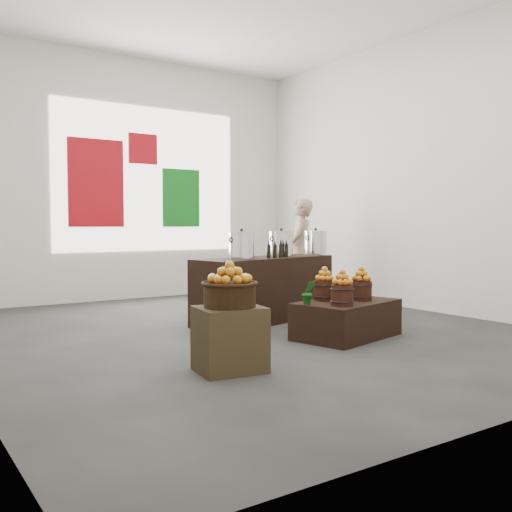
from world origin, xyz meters
TOP-DOWN VIEW (x-y plane):
  - ground at (0.00, 0.00)m, footprint 7.00×7.00m
  - back_wall at (0.00, 3.50)m, footprint 6.00×0.04m
  - back_opening at (0.30, 3.48)m, footprint 3.20×0.02m
  - deco_red_left at (-0.60, 3.47)m, footprint 0.90×0.04m
  - deco_green_right at (0.90, 3.47)m, footprint 0.70×0.04m
  - deco_red_upper at (0.20, 3.47)m, footprint 0.50×0.04m
  - crate at (-1.11, -1.47)m, footprint 0.61×0.52m
  - wicker_basket at (-1.11, -1.47)m, footprint 0.44×0.44m
  - apples_in_basket at (-1.11, -1.47)m, footprint 0.34×0.34m
  - display_table at (0.70, -0.95)m, footprint 1.29×0.97m
  - apple_bucket_front_left at (0.42, -1.18)m, footprint 0.23×0.23m
  - apples_in_bucket_front_left at (0.42, -1.18)m, footprint 0.17×0.17m
  - apple_bucket_front_right at (0.87, -1.00)m, footprint 0.23×0.23m
  - apples_in_bucket_front_right at (0.87, -1.00)m, footprint 0.17×0.17m
  - apple_bucket_rear at (0.54, -0.77)m, footprint 0.23×0.23m
  - apples_in_bucket_rear at (0.54, -0.77)m, footprint 0.17×0.17m
  - herb_garnish_right at (1.04, -0.67)m, footprint 0.23×0.20m
  - herb_garnish_left at (0.19, -0.92)m, footprint 0.17×0.16m
  - counter at (0.57, 0.43)m, footprint 2.09×1.04m
  - stock_pot_left at (0.16, 0.35)m, footprint 0.31×0.31m
  - stock_pot_center at (0.88, 0.50)m, footprint 0.31×0.31m
  - stock_pot_right at (1.59, 0.65)m, footprint 0.31×0.31m
  - oil_cruets at (0.61, 0.23)m, footprint 0.30×0.11m
  - shopper at (2.11, 1.64)m, footprint 0.71×0.70m

SIDE VIEW (x-z plane):
  - ground at x=0.00m, z-range 0.00..0.00m
  - display_table at x=0.70m, z-range 0.00..0.40m
  - crate at x=-1.11m, z-range 0.00..0.55m
  - counter at x=0.57m, z-range 0.00..0.82m
  - apple_bucket_front_left at x=0.42m, z-range 0.40..0.61m
  - apple_bucket_front_right at x=0.87m, z-range 0.40..0.61m
  - apple_bucket_rear at x=0.54m, z-range 0.40..0.61m
  - herb_garnish_right at x=1.04m, z-range 0.40..0.65m
  - herb_garnish_left at x=0.19m, z-range 0.40..0.65m
  - wicker_basket at x=-1.11m, z-range 0.55..0.74m
  - apples_in_bucket_front_left at x=0.42m, z-range 0.61..0.77m
  - apples_in_bucket_front_right at x=0.87m, z-range 0.61..0.77m
  - apples_in_bucket_rear at x=0.54m, z-range 0.61..0.77m
  - shopper at x=2.11m, z-range 0.00..1.65m
  - apples_in_basket at x=-1.11m, z-range 0.74..0.93m
  - oil_cruets at x=0.61m, z-range 0.82..1.05m
  - stock_pot_left at x=0.16m, z-range 0.82..1.13m
  - stock_pot_center at x=0.88m, z-range 0.82..1.13m
  - stock_pot_right at x=1.59m, z-range 0.82..1.13m
  - deco_green_right at x=0.90m, z-range 1.20..2.20m
  - deco_red_left at x=-0.60m, z-range 1.20..2.60m
  - back_wall at x=0.00m, z-range 0.00..4.00m
  - back_opening at x=0.30m, z-range 0.80..3.20m
  - deco_red_upper at x=0.20m, z-range 2.25..2.75m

